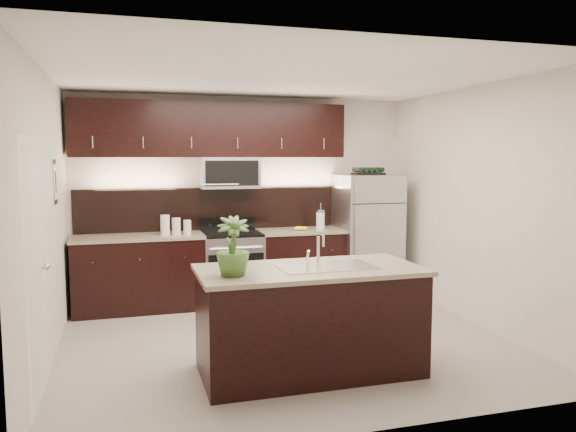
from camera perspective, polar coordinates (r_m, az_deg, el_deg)
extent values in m
plane|color=gray|center=(5.94, -0.19, -12.66)|extent=(4.50, 4.50, 0.00)
cube|color=beige|center=(7.59, -4.37, 1.81)|extent=(4.50, 0.02, 2.70)
cube|color=beige|center=(3.79, 8.20, -2.44)|extent=(4.50, 0.02, 2.70)
cube|color=beige|center=(5.48, -23.41, -0.27)|extent=(0.02, 4.00, 2.70)
cube|color=beige|center=(6.64, 18.82, 0.91)|extent=(0.02, 4.00, 2.70)
cube|color=white|center=(5.69, -0.20, 14.06)|extent=(4.50, 4.00, 0.02)
cube|color=beige|center=(4.75, -24.20, -5.37)|extent=(0.04, 0.80, 2.02)
sphere|color=silver|center=(5.06, -23.36, -4.78)|extent=(0.06, 0.06, 0.06)
cube|color=black|center=(6.20, -22.56, 3.21)|extent=(0.01, 0.32, 0.46)
cube|color=white|center=(6.20, -22.53, 3.21)|extent=(0.00, 0.24, 0.36)
cube|color=black|center=(7.25, -14.86, -5.76)|extent=(1.57, 0.62, 0.90)
cube|color=black|center=(7.59, 1.44, -5.02)|extent=(1.16, 0.62, 0.90)
cube|color=#B2B2B7|center=(7.37, -5.72, -5.40)|extent=(0.76, 0.62, 0.90)
cube|color=black|center=(7.29, -5.76, -1.81)|extent=(0.76, 0.60, 0.03)
cube|color=tan|center=(7.17, -14.96, -2.08)|extent=(1.59, 0.65, 0.04)
cube|color=tan|center=(7.52, 1.45, -1.51)|extent=(1.18, 0.65, 0.04)
cube|color=black|center=(7.51, -7.74, 0.73)|extent=(3.49, 0.02, 0.56)
cube|color=#B2B2B7|center=(7.33, -5.98, 4.39)|extent=(0.76, 0.40, 0.40)
cube|color=black|center=(7.34, -7.67, 8.66)|extent=(3.49, 0.33, 0.70)
cube|color=black|center=(5.04, 2.21, -10.74)|extent=(1.90, 0.90, 0.90)
cube|color=tan|center=(4.93, 2.23, -5.50)|extent=(1.96, 0.96, 0.04)
cube|color=silver|center=(4.97, 3.88, -5.10)|extent=(0.84, 0.50, 0.01)
cylinder|color=silver|center=(5.15, 3.08, -3.43)|extent=(0.03, 0.03, 0.24)
cylinder|color=silver|center=(5.06, 3.35, -1.87)|extent=(0.02, 0.14, 0.02)
cylinder|color=silver|center=(5.00, 3.62, -2.55)|extent=(0.02, 0.02, 0.10)
cube|color=#B2B2B7|center=(7.80, 8.04, -1.95)|extent=(0.80, 0.72, 1.66)
cube|color=black|center=(7.73, 8.14, 4.28)|extent=(0.41, 0.25, 0.03)
cylinder|color=black|center=(7.67, 7.07, 4.65)|extent=(0.07, 0.23, 0.07)
cylinder|color=black|center=(7.70, 7.61, 4.64)|extent=(0.07, 0.23, 0.07)
cylinder|color=black|center=(7.73, 8.14, 4.64)|extent=(0.07, 0.23, 0.07)
cylinder|color=black|center=(7.76, 8.67, 4.64)|extent=(0.07, 0.23, 0.07)
cylinder|color=black|center=(7.80, 9.19, 4.64)|extent=(0.07, 0.23, 0.07)
imported|color=#395C25|center=(4.57, -5.64, -3.09)|extent=(0.27, 0.27, 0.49)
cylinder|color=silver|center=(7.12, -12.38, -0.89)|extent=(0.11, 0.11, 0.25)
cylinder|color=beige|center=(7.12, -11.28, -1.04)|extent=(0.10, 0.10, 0.21)
cylinder|color=beige|center=(7.12, -10.19, -1.14)|extent=(0.09, 0.09, 0.18)
cylinder|color=silver|center=(7.53, 3.32, -0.48)|extent=(0.11, 0.11, 0.23)
cylinder|color=silver|center=(7.52, 3.32, 0.47)|extent=(0.12, 0.12, 0.02)
cylinder|color=silver|center=(7.51, 3.33, 0.90)|extent=(0.01, 0.01, 0.09)
ellipsoid|color=yellow|center=(7.41, 0.95, -1.25)|extent=(0.21, 0.19, 0.06)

